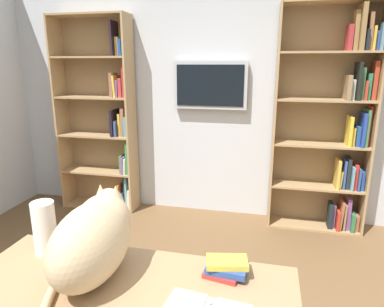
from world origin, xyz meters
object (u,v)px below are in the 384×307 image
(bookshelf_right, at_px, (104,120))
(wall_mounted_tv, at_px, (210,85))
(cat, at_px, (95,236))
(paper_towel_roll, at_px, (45,228))
(bookshelf_left, at_px, (334,123))
(desk_book_stack, at_px, (226,267))

(bookshelf_right, height_order, wall_mounted_tv, bookshelf_right)
(cat, height_order, paper_towel_roll, cat)
(bookshelf_left, bearing_deg, paper_towel_roll, 52.44)
(bookshelf_right, height_order, desk_book_stack, bookshelf_right)
(bookshelf_right, xyz_separation_m, cat, (-1.10, 2.28, -0.12))
(bookshelf_left, distance_m, paper_towel_roll, 2.74)
(bookshelf_right, distance_m, cat, 2.53)
(wall_mounted_tv, xyz_separation_m, desk_book_stack, (-0.47, 2.24, -0.65))
(wall_mounted_tv, height_order, desk_book_stack, wall_mounted_tv)
(bookshelf_left, relative_size, bookshelf_right, 1.02)
(bookshelf_left, height_order, bookshelf_right, bookshelf_left)
(cat, xyz_separation_m, paper_towel_roll, (0.34, -0.11, -0.05))
(bookshelf_right, xyz_separation_m, paper_towel_roll, (-0.76, 2.17, -0.17))
(bookshelf_left, height_order, desk_book_stack, bookshelf_left)
(bookshelf_right, relative_size, wall_mounted_tv, 2.79)
(bookshelf_left, distance_m, wall_mounted_tv, 1.28)
(bookshelf_right, bearing_deg, paper_towel_roll, 109.40)
(wall_mounted_tv, relative_size, paper_towel_roll, 2.92)
(paper_towel_roll, relative_size, desk_book_stack, 1.31)
(bookshelf_left, xyz_separation_m, bookshelf_right, (2.43, -0.01, -0.05))
(cat, bearing_deg, bookshelf_left, -120.23)
(bookshelf_right, distance_m, wall_mounted_tv, 1.25)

